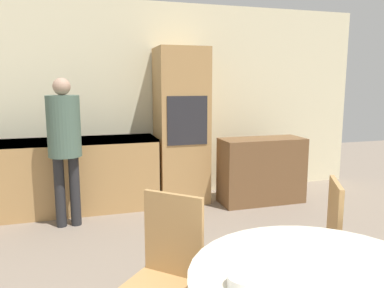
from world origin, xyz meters
The scene contains 8 objects.
wall_back centered at (0.00, 4.90, 1.30)m, with size 6.43×0.05×2.60m.
kitchen_counter centered at (-1.13, 4.55, 0.45)m, with size 2.47×0.60×0.88m.
oven_unit centered at (0.46, 4.56, 1.00)m, with size 0.64×0.59×1.99m.
sideboard centered at (1.45, 4.19, 0.42)m, with size 1.09×0.45×0.85m.
chair_far_left centered at (-0.37, 1.83, 0.52)m, with size 0.57×0.57×0.93m.
chair_far_right centered at (0.68, 1.88, 0.52)m, with size 0.54×0.54×0.93m.
person_standing centered at (-0.96, 4.04, 0.99)m, with size 0.35×0.35×1.61m.
bowl_near centered at (-0.18, 1.20, 0.75)m, with size 0.14×0.14×0.05m.
Camera 1 is at (-0.80, -0.11, 1.56)m, focal length 35.00 mm.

